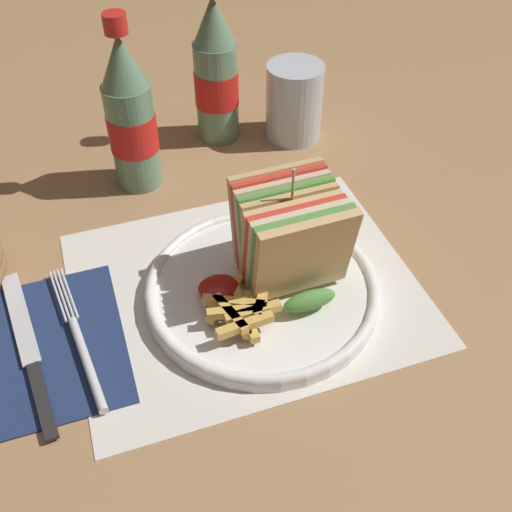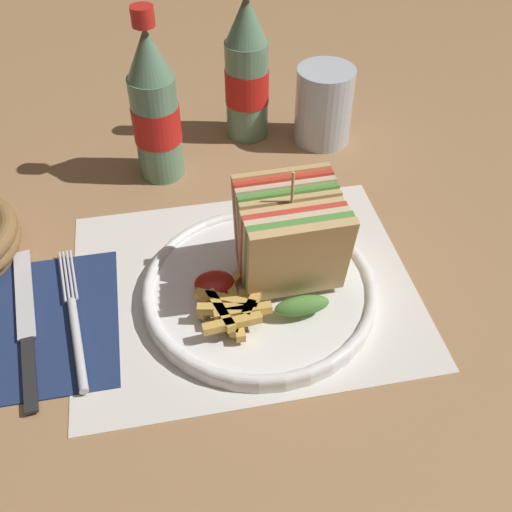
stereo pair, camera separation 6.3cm
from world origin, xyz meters
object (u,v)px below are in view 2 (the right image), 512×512
at_px(club_sandwich, 290,241).
at_px(coke_bottle_far, 247,72).
at_px(knife, 26,324).
at_px(plate_main, 260,289).
at_px(fork, 75,328).
at_px(coke_bottle_near, 155,109).
at_px(glass_near, 323,110).

xyz_separation_m(club_sandwich, coke_bottle_far, (0.01, 0.31, 0.03)).
height_order(club_sandwich, knife, club_sandwich).
bearing_deg(plate_main, fork, -175.39).
bearing_deg(coke_bottle_near, knife, -122.90).
bearing_deg(club_sandwich, coke_bottle_near, 116.07).
bearing_deg(club_sandwich, coke_bottle_far, 87.77).
distance_m(plate_main, glass_near, 0.32).
height_order(knife, glass_near, glass_near).
relative_size(plate_main, coke_bottle_near, 1.12).
bearing_deg(coke_bottle_far, club_sandwich, -92.23).
xyz_separation_m(plate_main, fork, (-0.19, -0.02, -0.00)).
bearing_deg(plate_main, coke_bottle_far, 81.99).
distance_m(coke_bottle_near, coke_bottle_far, 0.15).
height_order(fork, knife, fork).
bearing_deg(fork, plate_main, -2.50).
distance_m(fork, glass_near, 0.45).
xyz_separation_m(fork, coke_bottle_near, (0.11, 0.26, 0.09)).
xyz_separation_m(coke_bottle_near, glass_near, (0.23, 0.04, -0.05)).
relative_size(fork, coke_bottle_near, 0.88).
bearing_deg(coke_bottle_near, club_sandwich, -63.93).
height_order(coke_bottle_near, glass_near, coke_bottle_near).
bearing_deg(glass_near, coke_bottle_far, 161.34).
xyz_separation_m(knife, coke_bottle_near, (0.16, 0.24, 0.09)).
xyz_separation_m(plate_main, club_sandwich, (0.03, 0.01, 0.06)).
distance_m(knife, coke_bottle_far, 0.43).
relative_size(fork, knife, 0.89).
xyz_separation_m(coke_bottle_far, glass_near, (0.10, -0.03, -0.05)).
xyz_separation_m(fork, glass_near, (0.34, 0.30, 0.04)).
relative_size(plate_main, club_sandwich, 1.82).
xyz_separation_m(plate_main, knife, (-0.24, 0.00, -0.00)).
bearing_deg(knife, fork, -25.07).
bearing_deg(club_sandwich, glass_near, 67.67).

